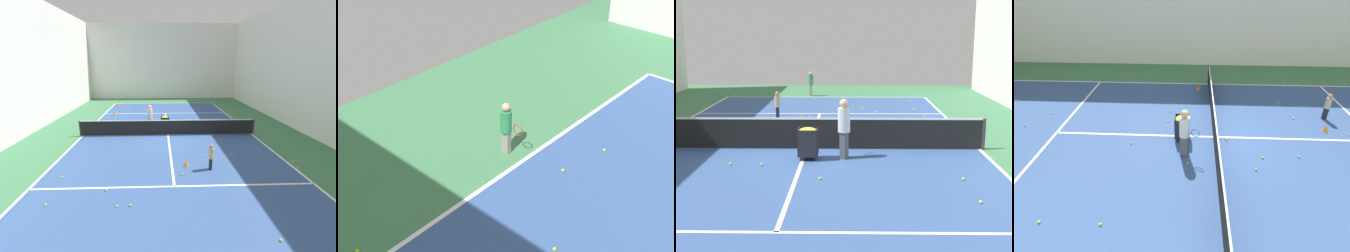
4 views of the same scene
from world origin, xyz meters
TOP-DOWN VIEW (x-y plane):
  - line_baseline_near at (0.00, -10.72)m, footprint 10.38×0.10m
  - player_near_baseline at (0.83, -11.24)m, footprint 0.26×0.58m
  - tennis_ball_2 at (0.55, -9.82)m, footprint 0.07×0.07m
  - tennis_ball_6 at (4.90, -11.15)m, footprint 0.07×0.07m
  - tennis_ball_9 at (2.52, -8.57)m, footprint 0.07×0.07m
  - tennis_ball_12 at (-0.72, -9.55)m, footprint 0.07×0.07m

SIDE VIEW (x-z plane):
  - line_baseline_near at x=0.00m, z-range 0.00..0.01m
  - tennis_ball_2 at x=0.55m, z-range 0.00..0.07m
  - tennis_ball_6 at x=4.90m, z-range 0.00..0.07m
  - tennis_ball_9 at x=2.52m, z-range 0.00..0.07m
  - tennis_ball_12 at x=-0.72m, z-range 0.00..0.07m
  - player_near_baseline at x=0.83m, z-range 0.09..1.39m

